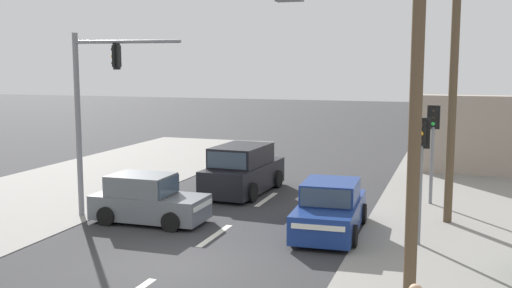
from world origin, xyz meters
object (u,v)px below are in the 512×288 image
pedestal_signal_right_kerb (421,159)px  pedestal_signal_far_median (433,138)px  traffic_signal_mast (92,101)px  suv_receding_far (243,171)px  utility_pole_midground_right (454,65)px  sedan_crossing_left (330,209)px  hatchback_oncoming_mid (148,200)px  utility_pole_foreground_right (409,73)px

pedestal_signal_right_kerb → pedestal_signal_far_median: (0.11, 5.22, 0.00)m
traffic_signal_mast → suv_receding_far: (3.37, 4.98, -2.95)m
utility_pole_midground_right → suv_receding_far: bearing=164.7°
pedestal_signal_right_kerb → traffic_signal_mast: bearing=-179.4°
traffic_signal_mast → sedan_crossing_left: bearing=4.2°
utility_pole_midground_right → pedestal_signal_far_median: utility_pole_midground_right is taller
pedestal_signal_right_kerb → pedestal_signal_far_median: size_ratio=1.00×
sedan_crossing_left → hatchback_oncoming_mid: bearing=-173.5°
traffic_signal_mast → hatchback_oncoming_mid: size_ratio=1.64×
suv_receding_far → pedestal_signal_far_median: bearing=2.9°
utility_pole_midground_right → traffic_signal_mast: bearing=-165.4°
pedestal_signal_far_median → pedestal_signal_right_kerb: bearing=-91.2°
utility_pole_foreground_right → pedestal_signal_right_kerb: bearing=89.4°
utility_pole_foreground_right → pedestal_signal_right_kerb: utility_pole_foreground_right is taller
utility_pole_foreground_right → hatchback_oncoming_mid: utility_pole_foreground_right is taller
utility_pole_foreground_right → pedestal_signal_far_median: utility_pole_foreground_right is taller
suv_receding_far → hatchback_oncoming_mid: suv_receding_far is taller
traffic_signal_mast → sedan_crossing_left: traffic_signal_mast is taller
pedestal_signal_far_median → sedan_crossing_left: bearing=-119.4°
pedestal_signal_far_median → hatchback_oncoming_mid: (-8.44, -5.43, -1.71)m
pedestal_signal_right_kerb → hatchback_oncoming_mid: bearing=-178.6°
utility_pole_midground_right → traffic_signal_mast: 11.46m
pedestal_signal_far_median → sedan_crossing_left: pedestal_signal_far_median is taller
sedan_crossing_left → pedestal_signal_far_median: bearing=60.6°
utility_pole_midground_right → sedan_crossing_left: 5.87m
utility_pole_foreground_right → pedestal_signal_right_kerb: 5.14m
pedestal_signal_right_kerb → hatchback_oncoming_mid: (-8.33, -0.21, -1.71)m
pedestal_signal_far_median → utility_pole_midground_right: bearing=-75.7°
utility_pole_midground_right → hatchback_oncoming_mid: utility_pole_midground_right is taller
utility_pole_foreground_right → traffic_signal_mast: utility_pole_foreground_right is taller
utility_pole_foreground_right → traffic_signal_mast: bearing=156.7°
utility_pole_foreground_right → sedan_crossing_left: size_ratio=2.07×
pedestal_signal_far_median → hatchback_oncoming_mid: size_ratio=0.98×
suv_receding_far → utility_pole_midground_right: bearing=-15.3°
pedestal_signal_right_kerb → sedan_crossing_left: size_ratio=0.83×
pedestal_signal_right_kerb → hatchback_oncoming_mid: pedestal_signal_right_kerb is taller
traffic_signal_mast → utility_pole_foreground_right: bearing=-23.3°
suv_receding_far → hatchback_oncoming_mid: 5.26m
utility_pole_foreground_right → traffic_signal_mast: (-10.26, 4.42, -1.00)m
utility_pole_foreground_right → sedan_crossing_left: 6.95m
pedestal_signal_right_kerb → suv_receding_far: bearing=145.0°
utility_pole_midground_right → sedan_crossing_left: (-3.32, -2.31, -4.26)m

